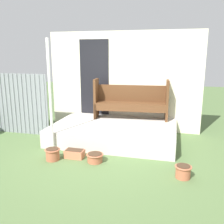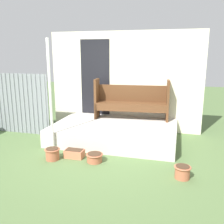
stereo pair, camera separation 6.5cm
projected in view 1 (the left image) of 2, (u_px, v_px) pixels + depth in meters
name	position (u px, v px, depth m)	size (l,w,h in m)	color
ground_plane	(98.00, 154.00, 5.16)	(24.00, 24.00, 0.00)	#516B3D
porch_slab	(114.00, 132.00, 5.97)	(2.87, 1.87, 0.39)	beige
house_wall	(122.00, 81.00, 6.63)	(4.07, 0.08, 2.60)	beige
fence_corrugated	(5.00, 103.00, 6.46)	(2.45, 0.05, 1.55)	gray
support_post	(50.00, 97.00, 5.06)	(0.06, 0.06, 2.33)	white
bench	(131.00, 99.00, 6.35)	(1.89, 0.56, 1.01)	#54331C
flower_pot_left	(53.00, 154.00, 4.86)	(0.30, 0.30, 0.23)	#B26042
flower_pot_middle	(95.00, 157.00, 4.77)	(0.33, 0.33, 0.17)	#B26042
flower_pot_right	(183.00, 171.00, 4.15)	(0.28, 0.28, 0.22)	#B26042
planter_box_rect	(75.00, 154.00, 4.97)	(0.38, 0.22, 0.17)	#C67251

